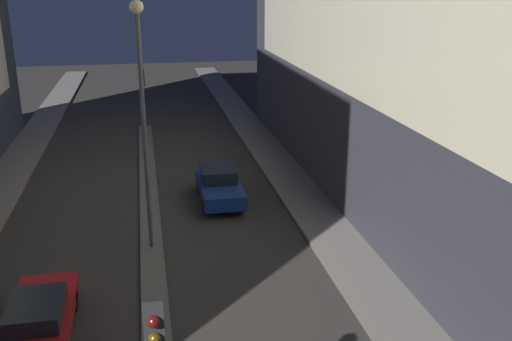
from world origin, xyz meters
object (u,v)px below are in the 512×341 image
Objects in this scene: traffic_light_mid at (143,93)px; car_right_lane at (219,185)px; car_left_lane at (39,319)px; street_lamp at (142,96)px.

car_right_lane is at bearing -68.49° from traffic_light_mid.
car_left_lane is at bearing -100.17° from traffic_light_mid.
traffic_light_mid is 1.08× the size of car_left_lane.
street_lamp is 2.05× the size of car_right_lane.
car_right_lane is (3.20, -8.11, -2.88)m from traffic_light_mid.
car_left_lane is 11.63m from car_right_lane.
street_lamp is 2.01× the size of car_left_lane.
car_right_lane is at bearing 56.64° from car_left_lane.
car_left_lane is at bearing -121.24° from street_lamp.
traffic_light_mid is 0.54× the size of street_lamp.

